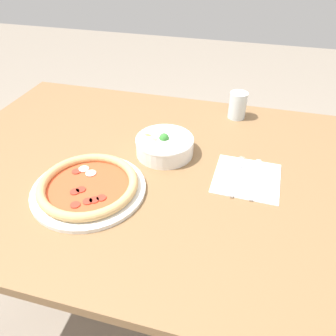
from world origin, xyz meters
TOP-DOWN VIEW (x-y plane):
  - ground_plane at (0.00, 0.00)m, footprint 8.00×8.00m
  - dining_table at (0.00, 0.00)m, footprint 1.36×0.99m
  - pizza at (-0.12, -0.17)m, footprint 0.32×0.32m
  - bowl at (0.04, 0.07)m, footprint 0.19×0.19m
  - napkin at (0.31, 0.01)m, footprint 0.20×0.20m
  - fork at (0.28, 0.01)m, footprint 0.02×0.20m
  - knife at (0.34, -0.00)m, footprint 0.02×0.20m
  - glass at (0.24, 0.38)m, footprint 0.07×0.07m

SIDE VIEW (x-z plane):
  - ground_plane at x=0.00m, z-range 0.00..0.00m
  - dining_table at x=0.00m, z-range 0.28..1.04m
  - napkin at x=0.31m, z-range 0.75..0.76m
  - knife at x=0.34m, z-range 0.76..0.76m
  - fork at x=0.28m, z-range 0.76..0.76m
  - pizza at x=-0.12m, z-range 0.75..0.79m
  - bowl at x=0.04m, z-range 0.75..0.82m
  - glass at x=0.24m, z-range 0.75..0.85m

